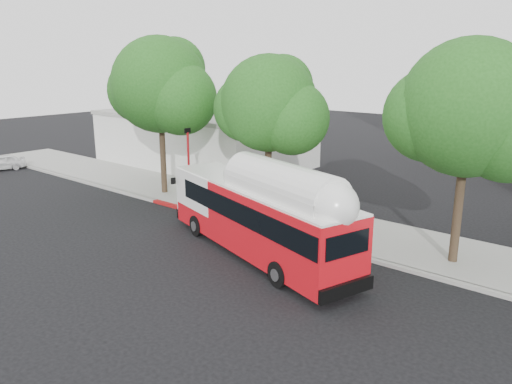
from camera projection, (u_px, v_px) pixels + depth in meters
ground at (202, 252)px, 22.12m from camera, size 120.00×120.00×0.00m
sidewalk at (288, 217)px, 26.93m from camera, size 60.00×5.00×0.15m
curb_strip at (258, 229)px, 25.00m from camera, size 60.00×0.30×0.15m
red_curb_segment at (215, 217)px, 26.85m from camera, size 10.00×0.32×0.16m
street_tree_left at (166, 89)px, 29.83m from camera, size 6.67×5.80×9.74m
street_tree_mid at (276, 108)px, 25.48m from camera, size 5.75×5.00×8.62m
street_tree_right at (481, 114)px, 19.05m from camera, size 6.21×5.40×9.18m
low_commercial_bldg at (204, 138)px, 40.63m from camera, size 16.20×10.20×4.25m
transit_bus at (258, 219)px, 21.42m from camera, size 12.08×5.58×3.55m
parked_car at (1, 162)px, 38.63m from camera, size 3.76×2.40×1.19m
signal_pole at (189, 167)px, 28.32m from camera, size 0.13×0.44×4.60m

